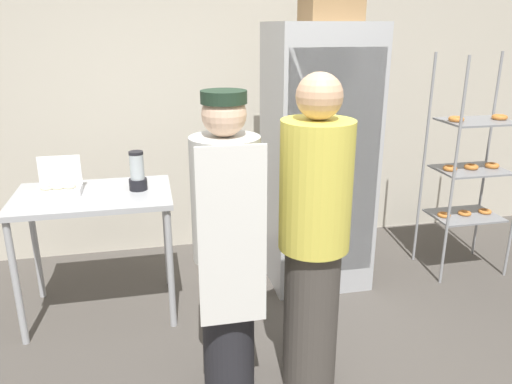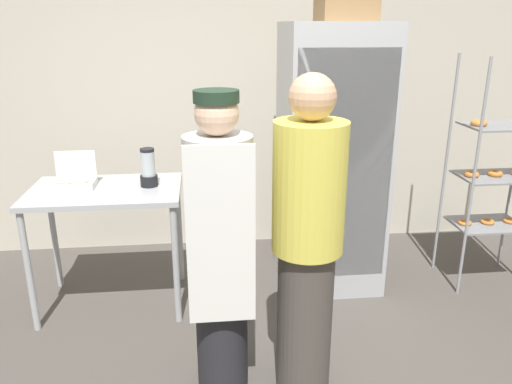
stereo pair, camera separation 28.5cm
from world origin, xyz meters
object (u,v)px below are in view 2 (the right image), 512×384
person_baker (220,244)px  baking_rack (495,175)px  donut_box (74,181)px  person_customer (307,241)px  refrigerator (331,160)px  blender_pitcher (148,169)px

person_baker → baking_rack: bearing=25.7°
donut_box → person_customer: (1.41, -1.07, -0.04)m
baking_rack → donut_box: 3.07m
refrigerator → donut_box: refrigerator is taller
refrigerator → person_customer: size_ratio=1.13×
donut_box → blender_pitcher: 0.52m
refrigerator → blender_pitcher: size_ratio=7.39×
blender_pitcher → person_baker: 1.09m
person_baker → refrigerator: bearing=52.7°
donut_box → refrigerator: bearing=4.7°
donut_box → baking_rack: bearing=0.3°
person_baker → blender_pitcher: bearing=114.6°
baking_rack → blender_pitcher: baking_rack is taller
baking_rack → person_customer: bearing=-147.0°
refrigerator → blender_pitcher: bearing=-172.6°
donut_box → person_customer: bearing=-37.2°
baking_rack → person_baker: baking_rack is taller
donut_box → person_baker: person_baker is taller
refrigerator → person_baker: (-0.88, -1.15, -0.12)m
blender_pitcher → person_customer: (0.90, -1.05, -0.11)m
donut_box → blender_pitcher: blender_pitcher is taller
baking_rack → blender_pitcher: bearing=-179.2°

